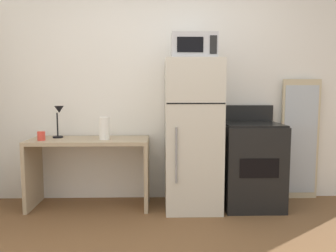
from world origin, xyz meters
The scene contains 9 objects.
wall_back_white centered at (0.00, 1.70, 1.30)m, with size 5.00×0.10×2.60m, color white.
desk centered at (-0.93, 1.37, 0.53)m, with size 1.28×0.52×0.75m.
desk_lamp centered at (-1.27, 1.44, 0.99)m, with size 0.14×0.12×0.35m.
paper_towel_roll centered at (-0.75, 1.32, 0.87)m, with size 0.11×0.11×0.24m, color white.
coffee_mug centered at (-1.40, 1.26, 0.80)m, with size 0.08×0.08×0.10m, color #D83F33.
refrigerator centered at (0.19, 1.32, 0.80)m, with size 0.58×0.65×1.59m.
microwave centered at (0.19, 1.29, 1.72)m, with size 0.46×0.35×0.26m.
oven_range centered at (0.84, 1.33, 0.47)m, with size 0.62×0.61×1.10m.
leaning_mirror centered at (1.47, 1.59, 0.70)m, with size 0.44×0.03×1.40m.
Camera 1 is at (-0.16, -2.26, 1.28)m, focal length 36.01 mm.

